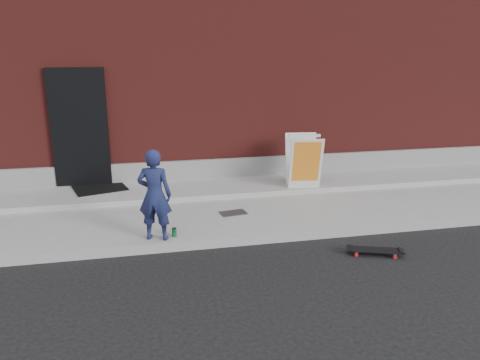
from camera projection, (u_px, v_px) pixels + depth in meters
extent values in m
plane|color=black|center=(246.00, 246.00, 7.05)|extent=(80.00, 80.00, 0.00)
cube|color=gray|center=(228.00, 209.00, 8.44)|extent=(20.00, 3.00, 0.15)
cube|color=gray|center=(219.00, 188.00, 9.26)|extent=(20.00, 1.20, 0.10)
cube|color=#5C1D19|center=(191.00, 61.00, 12.95)|extent=(20.00, 8.00, 5.00)
cube|color=gray|center=(215.00, 169.00, 9.72)|extent=(20.00, 0.10, 0.40)
cube|color=black|center=(80.00, 128.00, 8.93)|extent=(1.05, 0.12, 2.25)
imported|color=#191F48|center=(155.00, 195.00, 6.75)|extent=(0.57, 0.45, 1.36)
cylinder|color=red|center=(393.00, 252.00, 6.78)|extent=(0.06, 0.05, 0.05)
cylinder|color=red|center=(395.00, 257.00, 6.62)|extent=(0.06, 0.05, 0.05)
cylinder|color=red|center=(355.00, 250.00, 6.84)|extent=(0.06, 0.05, 0.05)
cylinder|color=red|center=(356.00, 255.00, 6.68)|extent=(0.06, 0.05, 0.05)
cube|color=#BDBCC2|center=(394.00, 252.00, 6.69)|extent=(0.10, 0.18, 0.02)
cube|color=#BDBCC2|center=(356.00, 250.00, 6.75)|extent=(0.10, 0.18, 0.02)
cube|color=black|center=(375.00, 250.00, 6.72)|extent=(0.80, 0.44, 0.02)
cube|color=silver|center=(306.00, 164.00, 8.84)|extent=(0.65, 0.36, 1.00)
cube|color=silver|center=(301.00, 159.00, 9.28)|extent=(0.65, 0.36, 1.00)
cube|color=yellow|center=(306.00, 167.00, 8.83)|extent=(0.54, 0.27, 0.80)
cube|color=silver|center=(304.00, 136.00, 8.92)|extent=(0.62, 0.13, 0.05)
cylinder|color=#1B8746|center=(174.00, 232.00, 7.00)|extent=(0.08, 0.08, 0.13)
cube|color=black|center=(100.00, 188.00, 9.04)|extent=(1.11, 0.99, 0.03)
cube|color=#4A4A4F|center=(233.00, 213.00, 7.98)|extent=(0.48, 0.34, 0.01)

